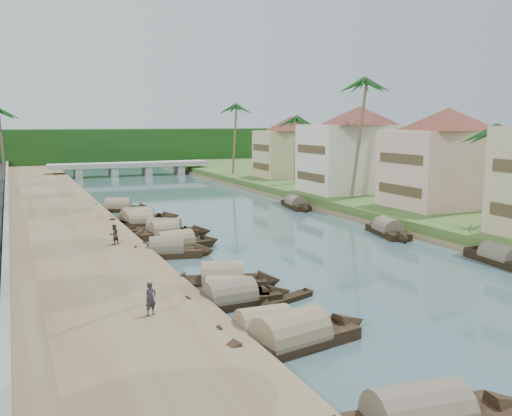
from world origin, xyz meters
name	(u,v)px	position (x,y,z in m)	size (l,w,h in m)	color
ground	(349,271)	(0.00, 0.00, 0.00)	(220.00, 220.00, 0.00)	#3E575D
left_bank	(61,230)	(-16.00, 20.00, 0.40)	(10.00, 180.00, 0.80)	brown
right_bank	(398,204)	(19.00, 20.00, 0.60)	(16.00, 180.00, 1.20)	#365522
retaining_wall	(7,222)	(-20.20, 20.00, 1.35)	(0.40, 180.00, 1.10)	slate
treeline	(105,147)	(0.00, 100.00, 4.00)	(120.00, 14.00, 8.00)	#183A10
bridge	(130,166)	(0.00, 72.00, 1.72)	(28.00, 4.00, 2.40)	#A4A499
building_mid	(446,157)	(19.99, 14.00, 6.13)	(14.11, 14.11, 9.70)	beige
building_far	(359,148)	(18.99, 28.00, 6.38)	(15.59, 15.59, 10.20)	silver
building_distant	(291,146)	(19.99, 48.00, 5.88)	(12.62, 12.62, 9.20)	tan
sampan_1	(264,330)	(-9.82, -8.42, 0.41)	(6.83, 1.86, 2.05)	black
sampan_2	(290,339)	(-9.20, -9.81, 0.42)	(9.15, 3.59, 2.35)	black
sampan_3	(230,299)	(-9.61, -3.65, 0.41)	(7.61, 2.06, 2.05)	black
sampan_4	(226,294)	(-9.45, -2.71, 0.41)	(6.47, 3.59, 1.87)	black
sampan_5	(222,281)	(-8.80, -0.26, 0.42)	(7.29, 3.76, 2.27)	black
sampan_6	(167,251)	(-9.81, 8.54, 0.41)	(7.20, 3.24, 2.12)	black
sampan_7	(175,244)	(-8.67, 10.53, 0.41)	(8.01, 3.00, 2.10)	black
sampan_8	(164,233)	(-8.26, 15.21, 0.41)	(6.42, 2.07, 1.99)	black
sampan_9	(164,230)	(-7.99, 16.35, 0.41)	(8.23, 4.59, 2.10)	black
sampan_10	(141,223)	(-8.96, 20.95, 0.40)	(6.46, 2.39, 1.81)	black
sampan_11	(137,221)	(-9.15, 21.87, 0.42)	(8.10, 3.91, 2.27)	black
sampan_12	(138,218)	(-8.69, 23.76, 0.41)	(8.60, 1.85, 2.06)	black
sampan_13	(118,208)	(-9.28, 30.97, 0.41)	(7.73, 4.08, 2.11)	black
sampan_14	(500,258)	(10.27, -2.50, 0.41)	(2.14, 7.86, 1.92)	black
sampan_15	(388,230)	(9.43, 8.81, 0.41)	(3.13, 7.97, 2.11)	black
sampan_16	(296,204)	(9.46, 25.85, 0.41)	(2.78, 8.39, 2.04)	black
canoe_1	(287,300)	(-6.52, -4.04, 0.10)	(4.61, 2.36, 0.75)	black
canoe_2	(121,224)	(-10.58, 22.41, 0.10)	(4.60, 2.91, 0.70)	black
palm_1	(493,130)	(16.00, 4.37, 8.91)	(3.20, 3.20, 9.42)	#745F4D
palm_2	(357,83)	(15.00, 22.64, 13.67)	(3.20, 3.20, 14.35)	#745F4D
palm_3	(296,119)	(16.00, 38.65, 9.90)	(3.20, 3.20, 10.45)	#745F4D
palm_7	(233,107)	(14.00, 56.87, 11.94)	(3.20, 3.20, 12.57)	#745F4D
palm_8	(0,112)	(-20.50, 58.65, 10.97)	(3.20, 3.20, 11.35)	#745F4D
tree_6	(382,152)	(24.00, 30.31, 5.76)	(4.98, 4.98, 6.68)	#413225
person_near	(151,299)	(-14.18, -5.63, 1.57)	(0.56, 0.37, 1.54)	#27272F
person_far	(114,234)	(-13.12, 10.46, 1.53)	(0.71, 0.55, 1.46)	#343224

